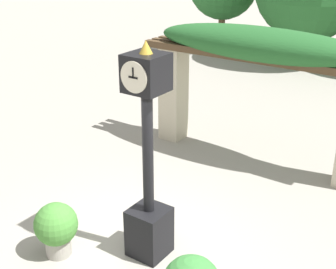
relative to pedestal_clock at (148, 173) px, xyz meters
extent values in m
plane|color=gray|center=(-0.16, -0.14, -1.40)|extent=(60.00, 60.00, 0.00)
cube|color=black|center=(0.00, 0.00, -1.01)|extent=(0.55, 0.55, 0.78)
cylinder|color=black|center=(0.00, 0.00, 0.29)|extent=(0.16, 0.16, 1.81)
cylinder|color=gold|center=(0.00, 0.00, 1.21)|extent=(0.26, 0.26, 0.04)
cube|color=black|center=(0.00, 0.00, 1.49)|extent=(0.51, 0.51, 0.51)
cylinder|color=beige|center=(0.00, -0.27, 1.49)|extent=(0.42, 0.02, 0.42)
cylinder|color=beige|center=(0.00, 0.27, 1.49)|extent=(0.42, 0.02, 0.42)
cube|color=black|center=(0.00, -0.28, 1.49)|extent=(0.15, 0.01, 0.02)
cube|color=black|center=(0.00, -0.28, 1.55)|extent=(0.02, 0.01, 0.14)
cone|color=gold|center=(0.00, 0.00, 1.83)|extent=(0.18, 0.18, 0.18)
cube|color=#BCB299|center=(-2.25, 3.95, -0.28)|extent=(0.52, 0.52, 2.22)
cube|color=#4C3823|center=(-0.16, 3.69, 0.90)|extent=(5.30, 0.16, 0.14)
cube|color=#4C3823|center=(-0.16, 3.95, 0.90)|extent=(5.30, 0.16, 0.14)
cube|color=#4C3823|center=(-0.16, 4.21, 0.90)|extent=(5.30, 0.16, 0.14)
ellipsoid|color=#235B28|center=(-0.16, 3.95, 1.15)|extent=(4.68, 1.12, 0.70)
cylinder|color=gray|center=(-1.14, -0.83, -1.25)|extent=(0.39, 0.39, 0.29)
sphere|color=#427F33|center=(-1.14, -0.83, -0.86)|extent=(0.67, 0.67, 0.67)
cylinder|color=brown|center=(-5.84, 12.83, -0.53)|extent=(0.28, 0.28, 1.73)
cylinder|color=brown|center=(-2.15, 12.60, -0.64)|extent=(0.28, 0.28, 1.51)
camera|label=1|loc=(3.65, -4.74, 3.16)|focal=50.00mm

